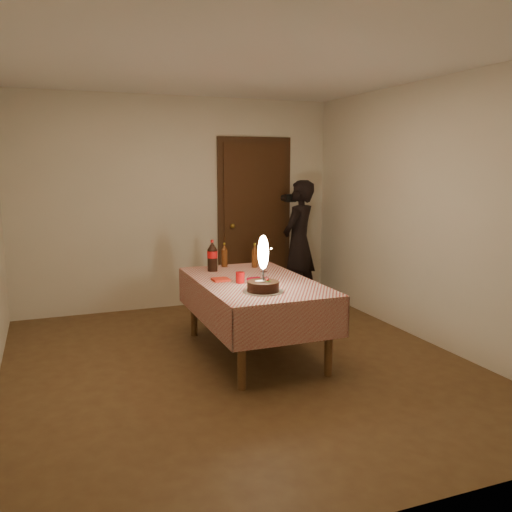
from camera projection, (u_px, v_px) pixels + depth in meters
name	position (u px, v px, depth m)	size (l,w,h in m)	color
ground	(240.00, 365.00, 4.85)	(4.00, 4.50, 0.01)	brown
room_shell	(240.00, 179.00, 4.66)	(4.04, 4.54, 2.62)	silver
dining_table	(254.00, 290.00, 5.06)	(1.02, 1.72, 0.71)	brown
birthday_cake	(263.00, 278.00, 4.57)	(0.34, 0.34, 0.48)	white
red_plate	(258.00, 279.00, 5.06)	(0.22, 0.22, 0.01)	#B00C23
red_cup	(240.00, 278.00, 4.92)	(0.08, 0.08, 0.10)	#B60C0D
clear_cup	(264.00, 276.00, 4.99)	(0.07, 0.07, 0.09)	white
napkin_stack	(221.00, 280.00, 5.02)	(0.15, 0.15, 0.02)	red
cola_bottle	(212.00, 256.00, 5.45)	(0.10, 0.10, 0.32)	black
amber_bottle_left	(224.00, 256.00, 5.69)	(0.06, 0.06, 0.25)	#53280E
amber_bottle_right	(255.00, 256.00, 5.66)	(0.06, 0.06, 0.25)	#53280E
photographer	(299.00, 242.00, 6.94)	(0.69, 0.66, 1.58)	black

